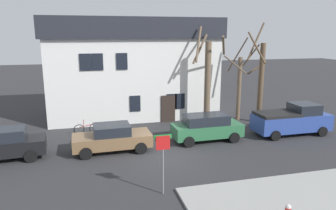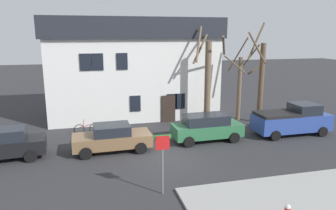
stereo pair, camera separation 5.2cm
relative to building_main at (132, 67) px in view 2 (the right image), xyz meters
The scene contains 10 objects.
ground_plane 11.16m from the building_main, 88.66° to the right, with size 120.00×120.00×0.00m, color #2D2D30.
building_main is the anchor object (origin of this frame).
tree_bare_near 6.88m from the building_main, 44.14° to the right, with size 2.69×2.68×7.31m.
tree_bare_mid 8.97m from the building_main, 27.93° to the right, with size 2.65×2.64×6.50m.
tree_bare_far 10.46m from the building_main, 29.91° to the right, with size 2.00×2.15×7.60m.
car_brown_sedan 9.61m from the building_main, 105.90° to the right, with size 4.57×2.17×1.60m.
car_green_wagon 9.60m from the building_main, 66.82° to the right, with size 4.50×2.02×1.74m.
pickup_truck_blue 13.26m from the building_main, 41.17° to the right, with size 5.24×2.15×2.11m.
street_sign_pole 14.64m from the building_main, 93.07° to the right, with size 0.76×0.07×2.68m.
bicycle_leaning 7.31m from the building_main, 128.48° to the right, with size 1.75×0.18×1.03m.
Camera 2 is at (-3.85, -16.26, 6.79)m, focal length 33.87 mm.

